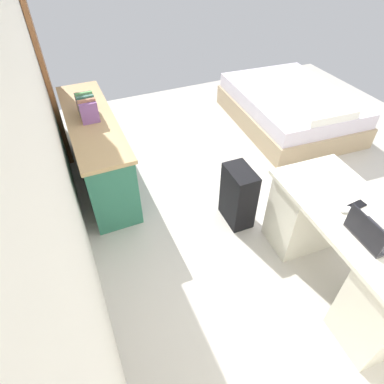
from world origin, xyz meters
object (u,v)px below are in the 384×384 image
(suitcase_black, at_px, (238,196))
(laptop, at_px, (369,234))
(bed, at_px, (289,108))
(desk, at_px, (345,250))
(figurine_small, at_px, (83,99))
(credenza, at_px, (97,150))
(cell_phone_by_mouse, at_px, (357,205))
(computer_mouse, at_px, (346,210))

(suitcase_black, bearing_deg, laptop, -163.63)
(bed, distance_m, laptop, 2.89)
(desk, bearing_deg, laptop, 146.44)
(suitcase_black, xyz_separation_m, figurine_small, (1.54, 1.10, 0.53))
(bed, height_order, figurine_small, figurine_small)
(credenza, bearing_deg, suitcase_black, -137.41)
(suitcase_black, bearing_deg, cell_phone_by_mouse, -149.63)
(suitcase_black, height_order, computer_mouse, computer_mouse)
(bed, distance_m, computer_mouse, 2.63)
(bed, height_order, computer_mouse, computer_mouse)
(credenza, relative_size, computer_mouse, 18.00)
(desk, bearing_deg, figurine_small, 31.05)
(cell_phone_by_mouse, bearing_deg, bed, -31.36)
(laptop, xyz_separation_m, computer_mouse, (0.26, -0.06, -0.03))
(desk, distance_m, credenza, 2.64)
(suitcase_black, xyz_separation_m, computer_mouse, (-0.86, -0.36, 0.47))
(computer_mouse, bearing_deg, cell_phone_by_mouse, -81.82)
(computer_mouse, bearing_deg, figurine_small, 34.80)
(desk, relative_size, suitcase_black, 2.40)
(laptop, distance_m, computer_mouse, 0.27)
(desk, height_order, suitcase_black, desk)
(computer_mouse, distance_m, figurine_small, 2.81)
(bed, height_order, suitcase_black, suitcase_black)
(laptop, xyz_separation_m, cell_phone_by_mouse, (0.27, -0.17, -0.04))
(bed, relative_size, figurine_small, 18.14)
(laptop, bearing_deg, bed, -27.91)
(desk, relative_size, figurine_small, 13.43)
(desk, bearing_deg, cell_phone_by_mouse, -32.25)
(bed, bearing_deg, credenza, 93.81)
(bed, xyz_separation_m, suitcase_black, (-1.38, 1.63, 0.07))
(computer_mouse, relative_size, cell_phone_by_mouse, 0.74)
(bed, relative_size, suitcase_black, 3.24)
(computer_mouse, bearing_deg, credenza, 38.74)
(desk, bearing_deg, bed, -27.51)
(bed, bearing_deg, figurine_small, 86.75)
(desk, relative_size, cell_phone_by_mouse, 10.86)
(credenza, distance_m, bed, 2.74)
(credenza, xyz_separation_m, suitcase_black, (-1.20, -1.10, -0.09))
(laptop, relative_size, figurine_small, 2.93)
(bed, bearing_deg, laptop, 152.09)
(laptop, bearing_deg, computer_mouse, -12.49)
(suitcase_black, height_order, laptop, laptop)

